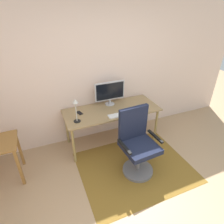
# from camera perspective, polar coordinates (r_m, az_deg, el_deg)

# --- Properties ---
(wall_back) EXTENTS (6.00, 0.10, 2.60)m
(wall_back) POSITION_cam_1_polar(r_m,az_deg,el_deg) (3.54, -3.02, 12.08)
(wall_back) COLOR beige
(wall_back) RESTS_ON ground
(area_rug) EXTENTS (1.78, 1.43, 0.01)m
(area_rug) POSITION_cam_1_polar(r_m,az_deg,el_deg) (3.32, 6.83, -16.06)
(area_rug) COLOR brown
(area_rug) RESTS_ON ground
(desk) EXTENTS (1.72, 0.70, 0.72)m
(desk) POSITION_cam_1_polar(r_m,az_deg,el_deg) (3.45, -0.06, -0.11)
(desk) COLOR #967950
(desk) RESTS_ON ground
(monitor) EXTENTS (0.57, 0.18, 0.45)m
(monitor) POSITION_cam_1_polar(r_m,az_deg,el_deg) (3.49, -0.68, 6.15)
(monitor) COLOR #B2B2B7
(monitor) RESTS_ON desk
(keyboard) EXTENTS (0.43, 0.13, 0.02)m
(keyboard) POSITION_cam_1_polar(r_m,az_deg,el_deg) (3.24, 2.50, -0.80)
(keyboard) COLOR white
(keyboard) RESTS_ON desk
(computer_mouse) EXTENTS (0.06, 0.10, 0.03)m
(computer_mouse) POSITION_cam_1_polar(r_m,az_deg,el_deg) (3.36, 6.82, 0.28)
(computer_mouse) COLOR black
(computer_mouse) RESTS_ON desk
(coffee_cup) EXTENTS (0.08, 0.08, 0.09)m
(coffee_cup) POSITION_cam_1_polar(r_m,az_deg,el_deg) (3.38, 8.66, 0.95)
(coffee_cup) COLOR #703389
(coffee_cup) RESTS_ON desk
(cell_phone) EXTENTS (0.11, 0.15, 0.01)m
(cell_phone) POSITION_cam_1_polar(r_m,az_deg,el_deg) (3.35, -9.77, -0.28)
(cell_phone) COLOR black
(cell_phone) RESTS_ON desk
(desk_lamp) EXTENTS (0.11, 0.11, 0.40)m
(desk_lamp) POSITION_cam_1_polar(r_m,az_deg,el_deg) (2.99, -10.88, 1.42)
(desk_lamp) COLOR black
(desk_lamp) RESTS_ON desk
(office_chair) EXTENTS (0.60, 0.53, 1.08)m
(office_chair) POSITION_cam_1_polar(r_m,az_deg,el_deg) (2.98, 7.60, -10.06)
(office_chair) COLOR slate
(office_chair) RESTS_ON ground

